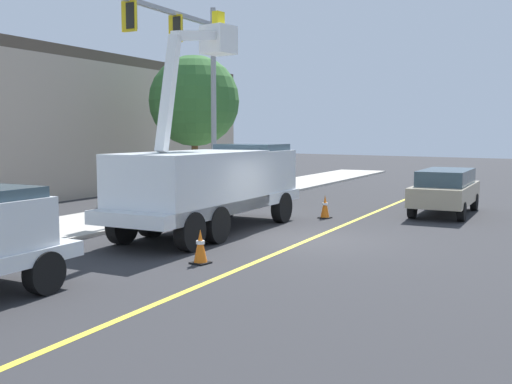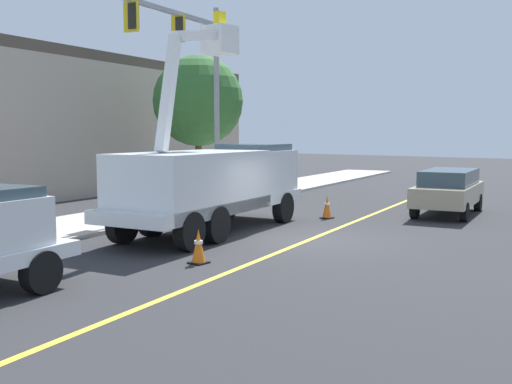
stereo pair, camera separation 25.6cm
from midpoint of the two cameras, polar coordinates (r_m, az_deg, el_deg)
name	(u,v)px [view 2 (the right image)]	position (r m, az deg, el deg)	size (l,w,h in m)	color
ground	(309,240)	(17.23, 5.49, -4.62)	(120.00, 120.00, 0.00)	#2D2D30
sidewalk_far_side	(106,220)	(21.32, -13.82, -2.61)	(60.00, 3.60, 0.12)	#B2ADA3
lane_centre_stripe	(309,240)	(17.23, 5.49, -4.61)	(50.00, 0.16, 0.01)	yellow
utility_bucket_truck	(213,180)	(18.53, -3.71, 1.16)	(8.50, 3.82, 6.98)	silver
passing_minivan	(449,189)	(23.57, 18.28, 0.28)	(5.05, 2.67, 1.69)	tan
traffic_cone_mid_front	(199,247)	(14.13, -5.02, -5.23)	(0.40, 0.40, 0.83)	black
traffic_cone_mid_rear	(327,207)	(21.58, 7.16, -1.44)	(0.40, 0.40, 0.84)	black
traffic_signal_mast	(191,66)	(23.61, -5.98, 11.96)	(6.72, 1.30, 8.19)	gray
commercial_building_backdrop	(47,124)	(31.69, -19.19, 6.15)	(28.25, 10.84, 7.00)	#A89989
street_tree_right	(198,101)	(28.64, -5.31, 8.66)	(4.29, 4.29, 6.73)	brown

